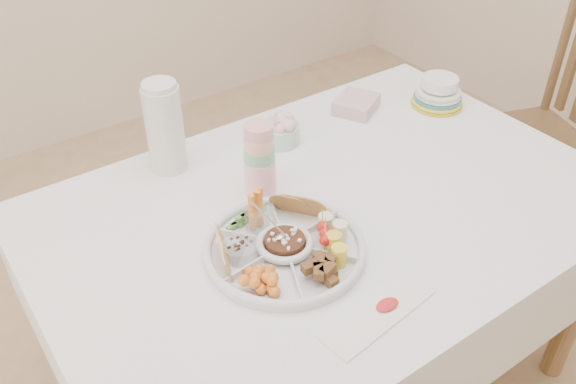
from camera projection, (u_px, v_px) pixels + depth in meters
floor at (322, 379)px, 2.07m from camera, size 4.00×4.00×0.00m
dining_table at (326, 302)px, 1.84m from camera, size 1.52×1.02×0.76m
chair at (534, 128)px, 2.38m from camera, size 0.55×0.55×1.04m
party_tray at (285, 246)px, 1.44m from camera, size 0.43×0.43×0.04m
bean_dip at (285, 243)px, 1.44m from camera, size 0.11×0.11×0.04m
tortillas at (300, 206)px, 1.53m from camera, size 0.11×0.11×0.06m
carrot_cucumber at (249, 207)px, 1.49m from camera, size 0.14×0.14×0.11m
pita_raisins at (230, 247)px, 1.41m from camera, size 0.14×0.14×0.07m
cherries at (267, 279)px, 1.34m from camera, size 0.14×0.14×0.05m
granola_chunks at (324, 270)px, 1.36m from camera, size 0.12×0.12×0.05m
banana_tomato at (338, 226)px, 1.44m from camera, size 0.13×0.13×0.10m
cup_stack at (259, 155)px, 1.58m from camera, size 0.09×0.09×0.23m
thermos at (164, 126)px, 1.66m from camera, size 0.11×0.11×0.27m
flower_bowl at (280, 129)px, 1.82m from camera, size 0.13×0.13×0.09m
napkin_stack at (356, 104)px, 1.99m from camera, size 0.18×0.17×0.05m
plate_stack at (439, 91)px, 2.00m from camera, size 0.21×0.21×0.11m
placemat at (376, 313)px, 1.30m from camera, size 0.29×0.13×0.01m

